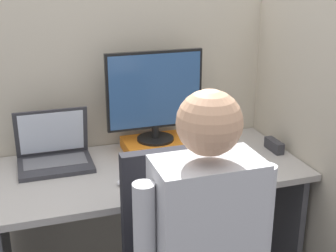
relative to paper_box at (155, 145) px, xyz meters
The scene contains 9 objects.
cubicle_panel_back 0.19m from the paper_box, 116.95° to the left, with size 1.91×0.04×1.47m.
cubicle_panel_right 0.69m from the paper_box, 20.83° to the right, with size 0.04×1.28×1.47m.
desk 0.29m from the paper_box, 115.33° to the right, with size 1.41×0.65×0.71m.
paper_box is the anchor object (origin of this frame).
monitor 0.26m from the paper_box, 90.00° to the left, with size 0.48×0.18×0.44m.
laptop 0.50m from the paper_box, behind, with size 0.33×0.25×0.26m.
mouse 0.40m from the paper_box, 124.90° to the right, with size 0.07×0.04×0.03m.
stapler 0.59m from the paper_box, 18.77° to the right, with size 0.04×0.13×0.05m.
carrot_toy 0.44m from the paper_box, 58.41° to the right, with size 0.05×0.14×0.05m.
Camera 1 is at (-0.53, -1.58, 1.62)m, focal length 50.00 mm.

